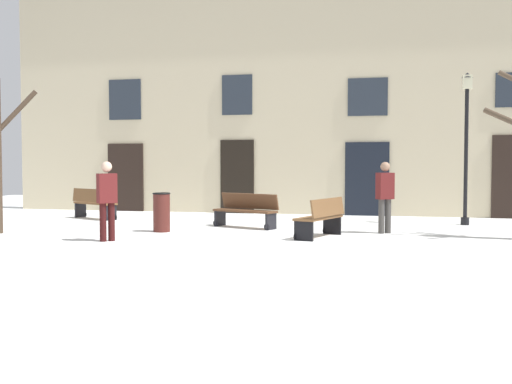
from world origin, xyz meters
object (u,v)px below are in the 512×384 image
Objects in this scene: streetlamp at (466,132)px; person_crossing_plaza at (107,197)px; bench_near_center_tree at (246,210)px; person_strolling at (385,194)px; litter_bin at (162,212)px; bench_by_litter_bin at (321,218)px; bench_facing_shops at (94,203)px.

person_crossing_plaza is (-7.58, -5.21, -1.50)m from streetlamp.
bench_near_center_tree is 1.08× the size of person_strolling.
bench_near_center_tree is 3.50m from person_strolling.
bench_by_litter_bin is at bearing -3.97° from litter_bin.
streetlamp reaches higher than bench_facing_shops.
person_crossing_plaza is at bearing 148.64° from bench_facing_shops.
bench_facing_shops is (-10.32, -0.64, -1.96)m from streetlamp.
person_crossing_plaza is (-4.25, -1.64, 0.48)m from bench_by_litter_bin.
person_crossing_plaza reaches higher than person_strolling.
streetlamp is at bearing 42.48° from bench_near_center_tree.
bench_facing_shops is 1.03× the size of bench_by_litter_bin.
person_strolling reaches higher than litter_bin.
bench_facing_shops is 8.53m from person_strolling.
bench_near_center_tree is at bearing -109.22° from bench_by_litter_bin.
litter_bin is 0.56× the size of person_strolling.
litter_bin is 2.20m from bench_near_center_tree.
person_strolling is (8.33, -1.78, 0.45)m from bench_facing_shops.
bench_by_litter_bin is 1.83m from person_strolling.
person_strolling is at bearing -164.41° from bench_facing_shops.
bench_facing_shops is at bearing -176.47° from streetlamp.
bench_facing_shops is (-4.90, 1.29, 0.02)m from bench_near_center_tree.
person_crossing_plaza is (2.75, -4.58, 0.46)m from bench_facing_shops.
bench_facing_shops is 5.36m from person_crossing_plaza.
streetlamp is 2.39× the size of person_crossing_plaza.
bench_near_center_tree is at bearing -168.08° from person_crossing_plaza.
bench_facing_shops is at bearing -103.93° from person_crossing_plaza.
litter_bin is 0.56× the size of person_crossing_plaza.
bench_near_center_tree is (-5.43, -1.93, -1.98)m from streetlamp.
bench_by_litter_bin is (2.10, -1.65, -0.01)m from bench_near_center_tree.
bench_near_center_tree is 3.96m from person_crossing_plaza.
streetlamp is 2.40× the size of person_strolling.
bench_near_center_tree is at bearing 39.00° from litter_bin.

